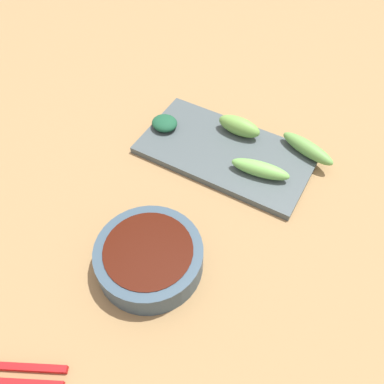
% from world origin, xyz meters
% --- Properties ---
extents(tabletop, '(2.10, 2.10, 0.02)m').
position_xyz_m(tabletop, '(0.00, 0.00, 0.01)').
color(tabletop, '#947348').
rests_on(tabletop, ground).
extents(sauce_bowl, '(0.14, 0.14, 0.04)m').
position_xyz_m(sauce_bowl, '(-0.12, -0.02, 0.04)').
color(sauce_bowl, '#344A59').
rests_on(sauce_bowl, tabletop).
extents(serving_plate, '(0.15, 0.28, 0.01)m').
position_xyz_m(serving_plate, '(0.12, -0.02, 0.03)').
color(serving_plate, '#445052').
rests_on(serving_plate, tabletop).
extents(broccoli_stalk_0, '(0.03, 0.08, 0.03)m').
position_xyz_m(broccoli_stalk_0, '(0.16, -0.02, 0.05)').
color(broccoli_stalk_0, '#6DA447').
rests_on(broccoli_stalk_0, serving_plate).
extents(broccoli_stalk_1, '(0.04, 0.10, 0.02)m').
position_xyz_m(broccoli_stalk_1, '(0.09, -0.09, 0.04)').
color(broccoli_stalk_1, '#70B552').
rests_on(broccoli_stalk_1, serving_plate).
extents(broccoli_stalk_2, '(0.05, 0.10, 0.02)m').
position_xyz_m(broccoli_stalk_2, '(0.17, -0.14, 0.04)').
color(broccoli_stalk_2, '#659F4A').
rests_on(broccoli_stalk_2, serving_plate).
extents(broccoli_leafy_3, '(0.04, 0.05, 0.02)m').
position_xyz_m(broccoli_leafy_3, '(0.11, 0.10, 0.04)').
color(broccoli_leafy_3, '#194E31').
rests_on(broccoli_leafy_3, serving_plate).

